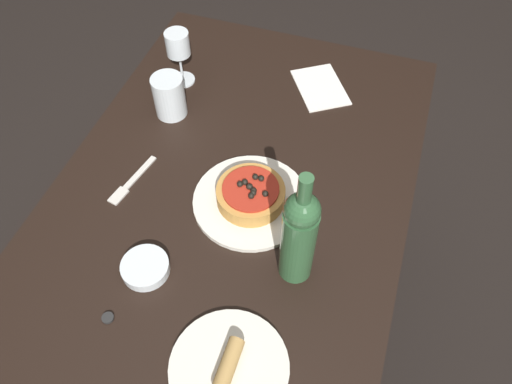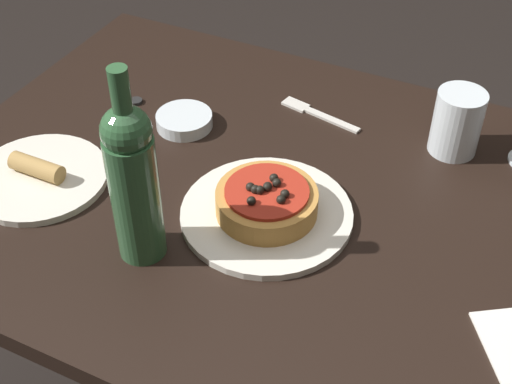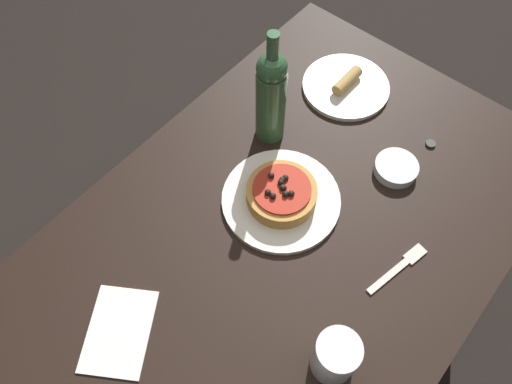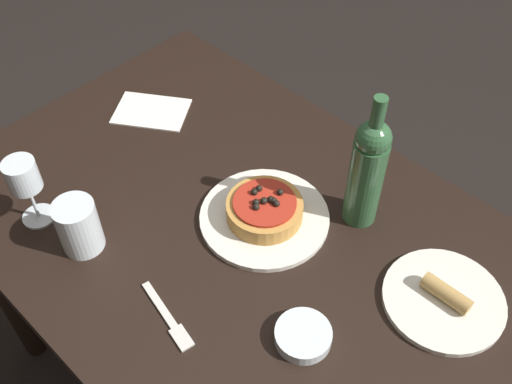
# 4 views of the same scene
# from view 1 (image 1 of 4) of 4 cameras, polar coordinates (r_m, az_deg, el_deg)

# --- Properties ---
(ground_plane) EXTENTS (14.00, 14.00, 0.00)m
(ground_plane) POSITION_cam_1_polar(r_m,az_deg,el_deg) (1.83, -1.78, -13.80)
(ground_plane) COLOR black
(dining_table) EXTENTS (1.22, 0.82, 0.75)m
(dining_table) POSITION_cam_1_polar(r_m,az_deg,el_deg) (1.26, -2.51, -2.23)
(dining_table) COLOR black
(dining_table) RESTS_ON ground_plane
(dinner_plate) EXTENTS (0.27, 0.27, 0.01)m
(dinner_plate) POSITION_cam_1_polar(r_m,az_deg,el_deg) (1.15, -0.60, -1.04)
(dinner_plate) COLOR silver
(dinner_plate) RESTS_ON dining_table
(pizza) EXTENTS (0.16, 0.16, 0.05)m
(pizza) POSITION_cam_1_polar(r_m,az_deg,el_deg) (1.12, -0.60, -0.21)
(pizza) COLOR #BC843D
(pizza) RESTS_ON dinner_plate
(wine_glass) EXTENTS (0.07, 0.07, 0.16)m
(wine_glass) POSITION_cam_1_polar(r_m,az_deg,el_deg) (1.38, -8.91, 16.06)
(wine_glass) COLOR silver
(wine_glass) RESTS_ON dining_table
(wine_bottle) EXTENTS (0.07, 0.07, 0.31)m
(wine_bottle) POSITION_cam_1_polar(r_m,az_deg,el_deg) (0.95, 4.94, -4.92)
(wine_bottle) COLOR #2D5633
(wine_bottle) RESTS_ON dining_table
(water_cup) EXTENTS (0.08, 0.08, 0.11)m
(water_cup) POSITION_cam_1_polar(r_m,az_deg,el_deg) (1.32, -9.88, 10.73)
(water_cup) COLOR silver
(water_cup) RESTS_ON dining_table
(side_bowl) EXTENTS (0.10, 0.10, 0.02)m
(side_bowl) POSITION_cam_1_polar(r_m,az_deg,el_deg) (1.07, -12.54, -8.43)
(side_bowl) COLOR silver
(side_bowl) RESTS_ON dining_table
(fork) EXTENTS (0.16, 0.05, 0.00)m
(fork) POSITION_cam_1_polar(r_m,az_deg,el_deg) (1.22, -14.15, 1.04)
(fork) COLOR beige
(fork) RESTS_ON dining_table
(side_plate) EXTENTS (0.22, 0.22, 0.04)m
(side_plate) POSITION_cam_1_polar(r_m,az_deg,el_deg) (0.97, -3.10, -19.35)
(side_plate) COLOR silver
(side_plate) RESTS_ON dining_table
(paper_napkin) EXTENTS (0.21, 0.20, 0.00)m
(paper_napkin) POSITION_cam_1_polar(r_m,az_deg,el_deg) (1.42, 7.35, 11.79)
(paper_napkin) COLOR silver
(paper_napkin) RESTS_ON dining_table
(bottle_cap) EXTENTS (0.02, 0.02, 0.01)m
(bottle_cap) POSITION_cam_1_polar(r_m,az_deg,el_deg) (1.05, -16.58, -13.62)
(bottle_cap) COLOR black
(bottle_cap) RESTS_ON dining_table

